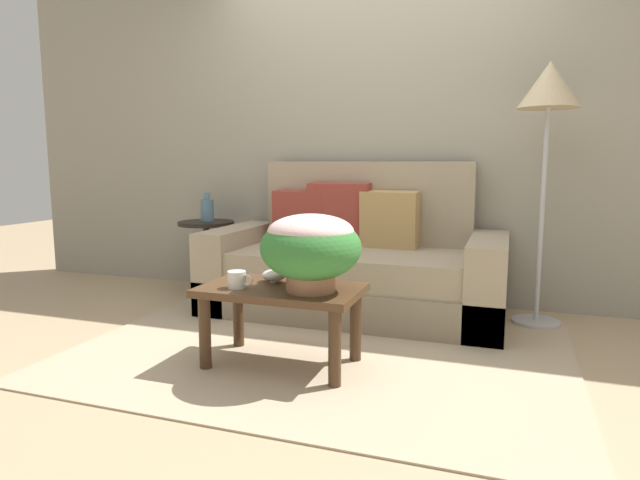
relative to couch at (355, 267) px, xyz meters
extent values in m
plane|color=tan|center=(0.05, -0.86, -0.32)|extent=(14.00, 14.00, 0.00)
cube|color=gray|center=(0.05, 0.49, 1.14)|extent=(6.40, 0.12, 2.92)
cube|color=tan|center=(0.05, -0.90, -0.32)|extent=(2.69, 1.91, 0.01)
cube|color=gray|center=(0.01, -0.07, -0.20)|extent=(2.02, 0.92, 0.25)
cube|color=gray|center=(0.01, -0.10, 0.03)|extent=(1.55, 0.83, 0.20)
cube|color=gray|center=(0.01, 0.31, 0.32)|extent=(1.55, 0.17, 0.83)
cube|color=gray|center=(-0.89, -0.07, -0.03)|extent=(0.24, 0.92, 0.58)
cube|color=gray|center=(0.90, -0.07, -0.03)|extent=(0.24, 0.92, 0.58)
cube|color=tan|center=(0.21, 0.14, 0.33)|extent=(0.41, 0.21, 0.41)
cube|color=#93382D|center=(-0.17, 0.16, 0.35)|extent=(0.45, 0.16, 0.46)
cube|color=#93382D|center=(-0.48, 0.15, 0.32)|extent=(0.39, 0.16, 0.40)
cylinder|color=#442D1B|center=(-0.42, -1.32, -0.13)|extent=(0.06, 0.06, 0.39)
cylinder|color=#442D1B|center=(0.27, -1.32, -0.13)|extent=(0.06, 0.06, 0.39)
cylinder|color=#442D1B|center=(-0.42, -0.96, -0.13)|extent=(0.06, 0.06, 0.39)
cylinder|color=#442D1B|center=(0.27, -0.96, -0.13)|extent=(0.06, 0.06, 0.39)
cube|color=#4C331E|center=(-0.07, -1.14, 0.08)|extent=(0.82, 0.48, 0.04)
cylinder|color=black|center=(-1.27, 0.13, -0.31)|extent=(0.29, 0.29, 0.03)
cylinder|color=black|center=(-1.27, 0.13, -0.03)|extent=(0.05, 0.05, 0.53)
cylinder|color=black|center=(-1.27, 0.13, 0.25)|extent=(0.44, 0.44, 0.03)
cylinder|color=#B2B2B7|center=(1.21, 0.08, -0.31)|extent=(0.30, 0.30, 0.03)
cylinder|color=#B2B2B7|center=(1.21, 0.08, 0.38)|extent=(0.03, 0.03, 1.36)
cone|color=#C6B289|center=(1.21, 0.08, 1.20)|extent=(0.38, 0.38, 0.28)
cylinder|color=#A36B4C|center=(0.10, -1.18, 0.16)|extent=(0.24, 0.24, 0.11)
ellipsoid|color=#337533|center=(0.10, -1.18, 0.32)|extent=(0.50, 0.50, 0.32)
ellipsoid|color=beige|center=(0.10, -1.18, 0.40)|extent=(0.42, 0.42, 0.17)
cylinder|color=white|center=(-0.27, -1.24, 0.14)|extent=(0.09, 0.09, 0.09)
torus|color=white|center=(-0.21, -1.24, 0.14)|extent=(0.06, 0.01, 0.06)
cylinder|color=silver|center=(-0.15, -1.05, 0.11)|extent=(0.05, 0.05, 0.02)
ellipsoid|color=silver|center=(-0.15, -1.05, 0.14)|extent=(0.13, 0.13, 0.06)
cylinder|color=slate|center=(-1.27, 0.15, 0.35)|extent=(0.10, 0.10, 0.17)
cylinder|color=slate|center=(-1.27, 0.15, 0.46)|extent=(0.05, 0.05, 0.06)
camera|label=1|loc=(1.01, -3.63, 0.73)|focal=30.44mm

